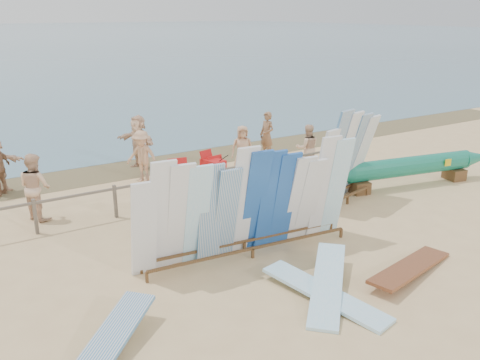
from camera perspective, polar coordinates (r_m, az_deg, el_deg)
ground at (r=12.13m, az=-0.05°, el=-6.95°), size 160.00×160.00×0.00m
wet_sand_strip at (r=18.27m, az=-11.91°, el=1.48°), size 40.00×2.60×0.01m
fence at (r=14.36m, az=-6.30°, el=-0.24°), size 12.08×0.08×0.90m
main_surfboard_rack at (r=11.08m, az=1.02°, el=-2.95°), size 5.23×1.06×2.59m
side_surfboard_rack at (r=14.46m, az=11.55°, el=2.18°), size 2.48×1.25×2.77m
outrigger_canoe at (r=16.59m, az=18.51°, el=1.37°), size 6.63×1.79×0.94m
vendor_table at (r=13.60m, az=4.61°, el=-2.60°), size 0.86×0.70×1.00m
flat_board_a at (r=10.04m, az=9.44°, el=-13.03°), size 1.16×2.76×0.23m
flat_board_b at (r=10.26m, az=9.75°, el=-12.32°), size 2.28×2.31×0.42m
flat_board_c at (r=11.34m, az=18.51°, el=-9.91°), size 2.75×1.24×0.28m
beach_chair_left at (r=15.54m, az=-6.75°, el=-0.16°), size 0.70×0.72×0.95m
beach_chair_right at (r=15.92m, az=-2.29°, el=0.36°), size 0.67×0.69×0.90m
stroller at (r=15.91m, az=-3.04°, el=0.95°), size 0.73×0.89×1.07m
beachgoer_7 at (r=18.81m, az=3.04°, el=5.06°), size 0.46×0.68×1.72m
beachgoer_2 at (r=14.18m, az=-22.02°, el=-0.68°), size 0.75×0.95×1.77m
beachgoer_8 at (r=17.30m, az=7.57°, el=3.58°), size 0.88×0.68×1.62m
beachgoer_3 at (r=16.41m, az=-10.93°, el=2.65°), size 1.02×1.11×1.66m
beachgoer_6 at (r=17.17m, az=0.26°, el=3.54°), size 0.85×0.63×1.58m
beachgoer_5 at (r=17.85m, az=-11.32°, el=4.23°), size 1.14×1.81×1.86m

